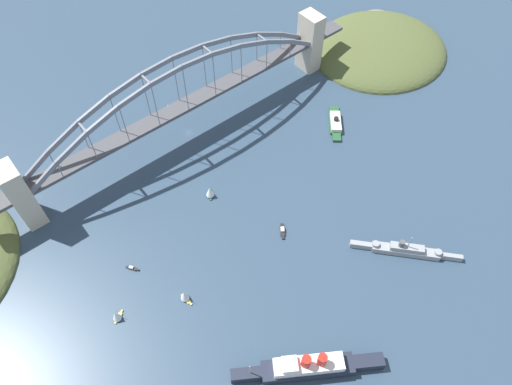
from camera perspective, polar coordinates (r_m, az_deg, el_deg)
The scene contains 12 objects.
ground_plane at distance 357.68m, azimuth -8.12°, elevation 7.17°, with size 1400.00×1400.00×0.00m, color #2D4256.
harbor_arch_bridge at distance 338.69m, azimuth -8.66°, elevation 10.35°, with size 300.45×18.13×65.45m.
headland_west_shore at distance 442.31m, azimuth 14.59°, elevation 16.40°, with size 119.87×110.36×25.83m.
ocean_liner at distance 261.97m, azimuth 6.36°, elevation -20.16°, with size 70.61×49.64×19.82m.
naval_cruiser at distance 304.39m, azimuth 17.50°, elevation -6.62°, with size 47.40×52.40×17.73m.
harbor_ferry_steamer at distance 363.48m, azimuth 9.55°, elevation 8.34°, with size 28.69×31.66×7.14m.
seaplane_taxiing_near_bridge at distance 375.10m, azimuth -9.88°, elevation 10.03°, with size 8.30×9.20×5.06m.
small_boat_0 at distance 278.63m, azimuth -8.61°, elevation -12.17°, with size 5.49×9.12×9.71m.
small_boat_1 at distance 300.76m, azimuth 3.21°, elevation -4.63°, with size 8.22×10.21×2.37m.
small_boat_2 at distance 296.83m, azimuth -14.70°, elevation -8.81°, with size 5.76×7.67×2.14m.
small_boat_3 at distance 313.97m, azimuth -5.58°, elevation 0.12°, with size 7.25×8.93×10.80m.
small_boat_4 at distance 282.06m, azimuth -16.49°, elevation -14.05°, with size 8.13×6.58×9.27m.
Camera 1 is at (115.90, 221.33, 255.96)m, focal length 33.20 mm.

